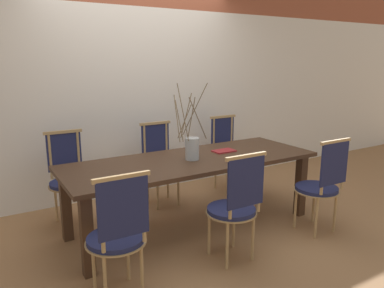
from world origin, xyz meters
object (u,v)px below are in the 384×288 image
(dining_table, at_px, (192,167))
(vase_centerpiece, at_px, (192,147))
(book_stack, at_px, (224,151))
(chair_far_center, at_px, (228,151))
(chair_near_center, at_px, (321,183))

(dining_table, bearing_deg, vase_centerpiece, -122.45)
(vase_centerpiece, bearing_deg, book_stack, 12.15)
(chair_far_center, distance_m, vase_centerpiece, 1.32)
(chair_near_center, bearing_deg, dining_table, 143.16)
(chair_far_center, relative_size, book_stack, 4.06)
(chair_far_center, height_order, vase_centerpiece, vase_centerpiece)
(dining_table, xyz_separation_m, vase_centerpiece, (-0.01, -0.02, 0.21))
(book_stack, bearing_deg, dining_table, -170.24)
(vase_centerpiece, xyz_separation_m, book_stack, (0.46, 0.10, -0.12))
(vase_centerpiece, distance_m, book_stack, 0.48)
(dining_table, distance_m, vase_centerpiece, 0.22)
(dining_table, relative_size, chair_far_center, 2.64)
(chair_far_center, bearing_deg, chair_near_center, 90.47)
(chair_far_center, xyz_separation_m, book_stack, (-0.56, -0.68, 0.22))
(chair_far_center, bearing_deg, vase_centerpiece, 37.59)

